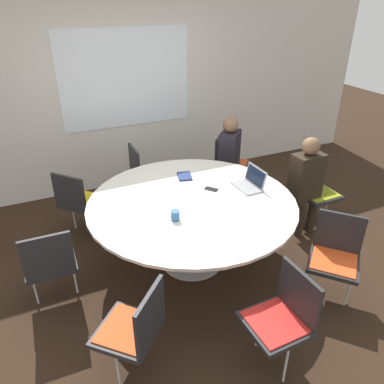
{
  "coord_description": "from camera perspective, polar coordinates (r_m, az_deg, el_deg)",
  "views": [
    {
      "loc": [
        -1.35,
        -2.94,
        2.62
      ],
      "look_at": [
        0.0,
        0.0,
        0.86
      ],
      "focal_mm": 35.0,
      "sensor_mm": 36.0,
      "label": 1
    }
  ],
  "objects": [
    {
      "name": "chair_6",
      "position": [
        2.99,
        13.67,
        -17.64
      ],
      "size": [
        0.43,
        0.45,
        0.84
      ],
      "rotation": [
        0.0,
        0.0,
        14.16
      ],
      "color": "#262628",
      "rests_on": "ground_plane"
    },
    {
      "name": "conference_table",
      "position": [
        3.78,
        -0.0,
        -2.57
      ],
      "size": [
        2.08,
        2.08,
        0.76
      ],
      "color": "#B7B7BC",
      "rests_on": "ground_plane"
    },
    {
      "name": "chair_1",
      "position": [
        5.33,
        5.55,
        4.92
      ],
      "size": [
        0.61,
        0.61,
        0.84
      ],
      "rotation": [
        0.0,
        0.0,
        10.22
      ],
      "color": "#262628",
      "rests_on": "ground_plane"
    },
    {
      "name": "chair_3",
      "position": [
        4.49,
        -16.94,
        -0.97
      ],
      "size": [
        0.61,
        0.61,
        0.84
      ],
      "rotation": [
        0.0,
        0.0,
        11.72
      ],
      "color": "#262628",
      "rests_on": "ground_plane"
    },
    {
      "name": "chair_7",
      "position": [
        3.7,
        21.03,
        -8.61
      ],
      "size": [
        0.61,
        0.61,
        0.84
      ],
      "rotation": [
        0.0,
        0.0,
        14.87
      ],
      "color": "#262628",
      "rests_on": "ground_plane"
    },
    {
      "name": "person_1",
      "position": [
        5.02,
        5.86,
        5.82
      ],
      "size": [
        0.41,
        0.41,
        1.19
      ],
      "rotation": [
        0.0,
        0.0,
        10.22
      ],
      "color": "#231E28",
      "rests_on": "ground_plane"
    },
    {
      "name": "chair_2",
      "position": [
        5.0,
        -7.25,
        3.21
      ],
      "size": [
        0.43,
        0.45,
        0.84
      ],
      "rotation": [
        0.0,
        0.0,
        10.98
      ],
      "color": "#262628",
      "rests_on": "ground_plane"
    },
    {
      "name": "chair_4",
      "position": [
        3.6,
        -20.86,
        -9.8
      ],
      "size": [
        0.45,
        0.43,
        0.84
      ],
      "rotation": [
        0.0,
        0.0,
        12.54
      ],
      "color": "#262628",
      "rests_on": "ground_plane"
    },
    {
      "name": "laptop",
      "position": [
        4.02,
        8.95,
        1.49
      ],
      "size": [
        0.24,
        0.34,
        0.21
      ],
      "rotation": [
        0.0,
        0.0,
        4.73
      ],
      "color": "#99999E",
      "rests_on": "conference_table"
    },
    {
      "name": "cell_phone",
      "position": [
        3.94,
        2.96,
        0.45
      ],
      "size": [
        0.14,
        0.15,
        0.01
      ],
      "color": "black",
      "rests_on": "conference_table"
    },
    {
      "name": "spiral_notebook",
      "position": [
        4.2,
        -1.15,
        2.43
      ],
      "size": [
        0.2,
        0.24,
        0.02
      ],
      "color": "navy",
      "rests_on": "conference_table"
    },
    {
      "name": "wall_back",
      "position": [
        5.43,
        -9.93,
        14.65
      ],
      "size": [
        8.0,
        0.07,
        2.7
      ],
      "color": "silver",
      "rests_on": "ground_plane"
    },
    {
      "name": "ground_plane",
      "position": [
        4.16,
        -0.0,
        -10.47
      ],
      "size": [
        16.0,
        16.0,
        0.0
      ],
      "primitive_type": "plane",
      "color": "black"
    },
    {
      "name": "chair_5",
      "position": [
        2.87,
        -8.65,
        -19.56
      ],
      "size": [
        0.61,
        0.61,
        0.84
      ],
      "rotation": [
        0.0,
        0.0,
        13.36
      ],
      "color": "#262628",
      "rests_on": "ground_plane"
    },
    {
      "name": "coffee_cup",
      "position": [
        3.41,
        -2.58,
        -3.58
      ],
      "size": [
        0.08,
        0.08,
        0.09
      ],
      "color": "#33669E",
      "rests_on": "conference_table"
    },
    {
      "name": "person_0",
      "position": [
        4.51,
        17.09,
        1.93
      ],
      "size": [
        0.36,
        0.27,
        1.19
      ],
      "rotation": [
        0.0,
        0.0,
        9.44
      ],
      "color": "#2D2319",
      "rests_on": "ground_plane"
    },
    {
      "name": "chair_0",
      "position": [
        4.8,
        18.26,
        0.76
      ],
      "size": [
        0.45,
        0.43,
        0.84
      ],
      "rotation": [
        0.0,
        0.0,
        9.44
      ],
      "color": "#262628",
      "rests_on": "ground_plane"
    }
  ]
}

